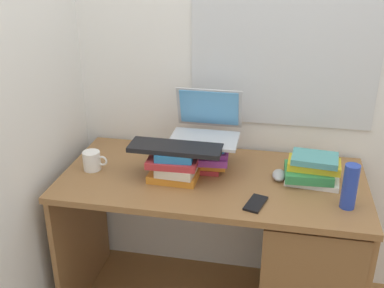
{
  "coord_description": "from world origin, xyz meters",
  "views": [
    {
      "loc": [
        0.28,
        -1.9,
        1.81
      ],
      "look_at": [
        -0.09,
        -0.05,
        0.96
      ],
      "focal_mm": 43.55,
      "sensor_mm": 36.0,
      "label": 1
    }
  ],
  "objects_px": {
    "keyboard": "(175,148)",
    "water_bottle": "(350,187)",
    "book_stack_side": "(312,170)",
    "desk": "(285,252)",
    "mug": "(92,161)",
    "laptop": "(206,126)",
    "book_stack_tall": "(204,155)",
    "book_stack_keyboard_riser": "(175,165)",
    "computer_mouse": "(279,175)",
    "cell_phone": "(256,203)"
  },
  "relations": [
    {
      "from": "book_stack_keyboard_riser",
      "to": "mug",
      "type": "distance_m",
      "value": 0.41
    },
    {
      "from": "desk",
      "to": "book_stack_keyboard_riser",
      "type": "height_order",
      "value": "book_stack_keyboard_riser"
    },
    {
      "from": "book_stack_side",
      "to": "cell_phone",
      "type": "relative_size",
      "value": 1.86
    },
    {
      "from": "keyboard",
      "to": "mug",
      "type": "xyz_separation_m",
      "value": [
        -0.41,
        0.01,
        -0.11
      ]
    },
    {
      "from": "desk",
      "to": "mug",
      "type": "xyz_separation_m",
      "value": [
        -0.94,
        -0.01,
        0.4
      ]
    },
    {
      "from": "desk",
      "to": "book_stack_side",
      "type": "xyz_separation_m",
      "value": [
        0.09,
        0.07,
        0.42
      ]
    },
    {
      "from": "book_stack_tall",
      "to": "book_stack_keyboard_riser",
      "type": "height_order",
      "value": "book_stack_tall"
    },
    {
      "from": "book_stack_tall",
      "to": "laptop",
      "type": "height_order",
      "value": "laptop"
    },
    {
      "from": "keyboard",
      "to": "water_bottle",
      "type": "height_order",
      "value": "water_bottle"
    },
    {
      "from": "mug",
      "to": "cell_phone",
      "type": "height_order",
      "value": "mug"
    },
    {
      "from": "mug",
      "to": "keyboard",
      "type": "bearing_deg",
      "value": -1.45
    },
    {
      "from": "water_bottle",
      "to": "computer_mouse",
      "type": "bearing_deg",
      "value": 145.21
    },
    {
      "from": "book_stack_tall",
      "to": "book_stack_side",
      "type": "xyz_separation_m",
      "value": [
        0.5,
        -0.04,
        -0.01
      ]
    },
    {
      "from": "computer_mouse",
      "to": "cell_phone",
      "type": "xyz_separation_m",
      "value": [
        -0.09,
        -0.25,
        -0.01
      ]
    },
    {
      "from": "computer_mouse",
      "to": "water_bottle",
      "type": "bearing_deg",
      "value": -34.79
    },
    {
      "from": "water_bottle",
      "to": "book_stack_keyboard_riser",
      "type": "bearing_deg",
      "value": 171.86
    },
    {
      "from": "laptop",
      "to": "mug",
      "type": "relative_size",
      "value": 2.64
    },
    {
      "from": "book_stack_keyboard_riser",
      "to": "laptop",
      "type": "bearing_deg",
      "value": 57.49
    },
    {
      "from": "computer_mouse",
      "to": "cell_phone",
      "type": "relative_size",
      "value": 0.76
    },
    {
      "from": "book_stack_tall",
      "to": "book_stack_keyboard_riser",
      "type": "xyz_separation_m",
      "value": [
        -0.11,
        -0.12,
        -0.0
      ]
    },
    {
      "from": "desk",
      "to": "book_stack_tall",
      "type": "relative_size",
      "value": 5.6
    },
    {
      "from": "laptop",
      "to": "water_bottle",
      "type": "distance_m",
      "value": 0.71
    },
    {
      "from": "cell_phone",
      "to": "book_stack_keyboard_riser",
      "type": "bearing_deg",
      "value": 173.01
    },
    {
      "from": "keyboard",
      "to": "computer_mouse",
      "type": "height_order",
      "value": "keyboard"
    },
    {
      "from": "book_stack_tall",
      "to": "book_stack_side",
      "type": "distance_m",
      "value": 0.5
    },
    {
      "from": "keyboard",
      "to": "computer_mouse",
      "type": "xyz_separation_m",
      "value": [
        0.47,
        0.09,
        -0.14
      ]
    },
    {
      "from": "book_stack_keyboard_riser",
      "to": "keyboard",
      "type": "distance_m",
      "value": 0.09
    },
    {
      "from": "mug",
      "to": "cell_phone",
      "type": "xyz_separation_m",
      "value": [
        0.79,
        -0.17,
        -0.04
      ]
    },
    {
      "from": "desk",
      "to": "book_stack_keyboard_riser",
      "type": "bearing_deg",
      "value": -177.74
    },
    {
      "from": "desk",
      "to": "keyboard",
      "type": "relative_size",
      "value": 3.35
    },
    {
      "from": "laptop",
      "to": "keyboard",
      "type": "xyz_separation_m",
      "value": [
        -0.11,
        -0.18,
        -0.04
      ]
    },
    {
      "from": "book_stack_side",
      "to": "laptop",
      "type": "distance_m",
      "value": 0.53
    },
    {
      "from": "book_stack_tall",
      "to": "water_bottle",
      "type": "xyz_separation_m",
      "value": [
        0.64,
        -0.23,
        0.02
      ]
    },
    {
      "from": "desk",
      "to": "computer_mouse",
      "type": "bearing_deg",
      "value": 129.87
    },
    {
      "from": "book_stack_side",
      "to": "water_bottle",
      "type": "xyz_separation_m",
      "value": [
        0.14,
        -0.2,
        0.04
      ]
    },
    {
      "from": "laptop",
      "to": "water_bottle",
      "type": "height_order",
      "value": "laptop"
    },
    {
      "from": "book_stack_side",
      "to": "keyboard",
      "type": "height_order",
      "value": "keyboard"
    },
    {
      "from": "laptop",
      "to": "cell_phone",
      "type": "bearing_deg",
      "value": -51.52
    },
    {
      "from": "book_stack_keyboard_riser",
      "to": "computer_mouse",
      "type": "xyz_separation_m",
      "value": [
        0.47,
        0.09,
        -0.05
      ]
    },
    {
      "from": "book_stack_side",
      "to": "keyboard",
      "type": "xyz_separation_m",
      "value": [
        -0.61,
        -0.09,
        0.09
      ]
    },
    {
      "from": "book_stack_keyboard_riser",
      "to": "water_bottle",
      "type": "height_order",
      "value": "water_bottle"
    },
    {
      "from": "cell_phone",
      "to": "mug",
      "type": "bearing_deg",
      "value": -176.44
    },
    {
      "from": "laptop",
      "to": "water_bottle",
      "type": "xyz_separation_m",
      "value": [
        0.64,
        -0.29,
        -0.1
      ]
    },
    {
      "from": "book_stack_side",
      "to": "cell_phone",
      "type": "bearing_deg",
      "value": -133.08
    },
    {
      "from": "laptop",
      "to": "cell_phone",
      "type": "height_order",
      "value": "laptop"
    },
    {
      "from": "book_stack_keyboard_riser",
      "to": "keyboard",
      "type": "xyz_separation_m",
      "value": [
        0.0,
        -0.0,
        0.09
      ]
    },
    {
      "from": "book_stack_tall",
      "to": "mug",
      "type": "xyz_separation_m",
      "value": [
        -0.52,
        -0.11,
        -0.03
      ]
    },
    {
      "from": "cell_phone",
      "to": "book_stack_side",
      "type": "bearing_deg",
      "value": 62.59
    },
    {
      "from": "desk",
      "to": "cell_phone",
      "type": "height_order",
      "value": "cell_phone"
    },
    {
      "from": "computer_mouse",
      "to": "water_bottle",
      "type": "height_order",
      "value": "water_bottle"
    }
  ]
}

